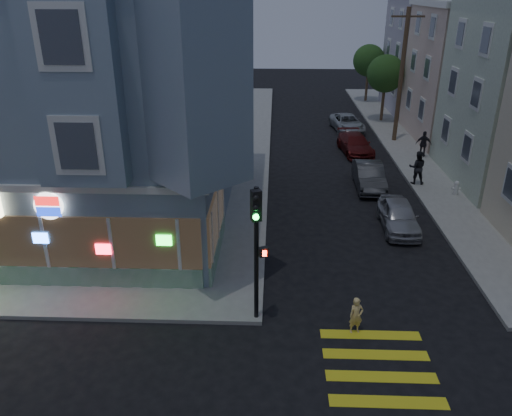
# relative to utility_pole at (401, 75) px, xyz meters

# --- Properties ---
(ground) EXTENTS (120.00, 120.00, 0.00)m
(ground) POSITION_rel_utility_pole_xyz_m (-12.00, -24.00, -4.80)
(ground) COLOR black
(ground) RESTS_ON ground
(sidewalk_nw) EXTENTS (33.00, 42.00, 0.15)m
(sidewalk_nw) POSITION_rel_utility_pole_xyz_m (-25.50, -1.00, -4.72)
(sidewalk_nw) COLOR gray
(sidewalk_nw) RESTS_ON ground
(corner_building) EXTENTS (14.60, 14.60, 11.40)m
(corner_building) POSITION_rel_utility_pole_xyz_m (-18.00, -13.02, 1.02)
(corner_building) COLOR slate
(corner_building) RESTS_ON sidewalk_nw
(row_house_c) EXTENTS (12.00, 8.60, 9.00)m
(row_house_c) POSITION_rel_utility_pole_xyz_m (7.50, 1.00, -0.15)
(row_house_c) COLOR #C3A897
(row_house_c) RESTS_ON sidewalk_ne
(row_house_d) EXTENTS (12.00, 8.60, 10.50)m
(row_house_d) POSITION_rel_utility_pole_xyz_m (7.50, 10.00, 0.60)
(row_house_d) COLOR #A49CAC
(row_house_d) RESTS_ON sidewalk_ne
(utility_pole) EXTENTS (2.20, 0.30, 9.00)m
(utility_pole) POSITION_rel_utility_pole_xyz_m (0.00, 0.00, 0.00)
(utility_pole) COLOR #4C3826
(utility_pole) RESTS_ON sidewalk_ne
(street_tree_near) EXTENTS (3.00, 3.00, 5.30)m
(street_tree_near) POSITION_rel_utility_pole_xyz_m (0.20, 6.00, -0.86)
(street_tree_near) COLOR #4C3826
(street_tree_near) RESTS_ON sidewalk_ne
(street_tree_far) EXTENTS (3.00, 3.00, 5.30)m
(street_tree_far) POSITION_rel_utility_pole_xyz_m (0.20, 14.00, -0.86)
(street_tree_far) COLOR #4C3826
(street_tree_far) RESTS_ON sidewalk_ne
(running_child) EXTENTS (0.52, 0.40, 1.27)m
(running_child) POSITION_rel_utility_pole_xyz_m (-5.98, -22.20, -4.16)
(running_child) COLOR #F6D37D
(running_child) RESTS_ON ground
(pedestrian_a) EXTENTS (1.01, 0.83, 1.88)m
(pedestrian_a) POSITION_rel_utility_pole_xyz_m (-0.70, -8.86, -3.70)
(pedestrian_a) COLOR black
(pedestrian_a) RESTS_ON sidewalk_ne
(pedestrian_b) EXTENTS (1.06, 0.68, 1.68)m
(pedestrian_b) POSITION_rel_utility_pole_xyz_m (1.00, -3.87, -3.81)
(pedestrian_b) COLOR black
(pedestrian_b) RESTS_ON sidewalk_ne
(parked_car_a) EXTENTS (1.67, 3.92, 1.32)m
(parked_car_a) POSITION_rel_utility_pole_xyz_m (-2.92, -14.46, -4.14)
(parked_car_a) COLOR #A4A5AB
(parked_car_a) RESTS_ON ground
(parked_car_b) EXTENTS (1.55, 4.21, 1.38)m
(parked_car_b) POSITION_rel_utility_pole_xyz_m (-3.40, -9.26, -4.11)
(parked_car_b) COLOR #38393D
(parked_car_b) RESTS_ON ground
(parked_car_c) EXTENTS (2.31, 4.59, 1.28)m
(parked_car_c) POSITION_rel_utility_pole_xyz_m (-3.24, -2.88, -4.16)
(parked_car_c) COLOR #5C1515
(parked_car_c) RESTS_ON ground
(parked_car_d) EXTENTS (2.64, 4.68, 1.24)m
(parked_car_d) POSITION_rel_utility_pole_xyz_m (-3.03, 3.04, -4.18)
(parked_car_d) COLOR #A6ACB1
(parked_car_d) RESTS_ON ground
(traffic_signal) EXTENTS (0.59, 0.52, 4.66)m
(traffic_signal) POSITION_rel_utility_pole_xyz_m (-9.18, -21.82, -1.50)
(traffic_signal) COLOR black
(traffic_signal) RESTS_ON sidewalk_nw
(fire_hydrant) EXTENTS (0.45, 0.26, 0.78)m
(fire_hydrant) POSITION_rel_utility_pole_xyz_m (1.00, -10.49, -4.24)
(fire_hydrant) COLOR silver
(fire_hydrant) RESTS_ON sidewalk_ne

